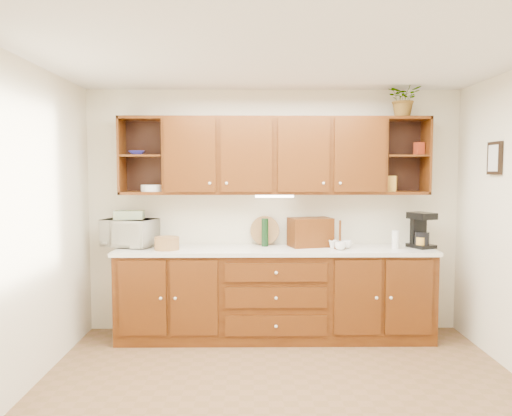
{
  "coord_description": "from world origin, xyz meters",
  "views": [
    {
      "loc": [
        -0.24,
        -3.64,
        1.73
      ],
      "look_at": [
        -0.19,
        1.15,
        1.38
      ],
      "focal_mm": 35.0,
      "sensor_mm": 36.0,
      "label": 1
    }
  ],
  "objects_px": {
    "microwave": "(130,233)",
    "bread_box": "(310,232)",
    "potted_plant": "(404,99)",
    "coffee_maker": "(421,231)"
  },
  "relations": [
    {
      "from": "bread_box",
      "to": "coffee_maker",
      "type": "height_order",
      "value": "coffee_maker"
    },
    {
      "from": "microwave",
      "to": "potted_plant",
      "type": "bearing_deg",
      "value": 17.53
    },
    {
      "from": "microwave",
      "to": "coffee_maker",
      "type": "height_order",
      "value": "coffee_maker"
    },
    {
      "from": "microwave",
      "to": "bread_box",
      "type": "height_order",
      "value": "bread_box"
    },
    {
      "from": "microwave",
      "to": "bread_box",
      "type": "bearing_deg",
      "value": 18.15
    },
    {
      "from": "coffee_maker",
      "to": "potted_plant",
      "type": "relative_size",
      "value": 0.99
    },
    {
      "from": "microwave",
      "to": "potted_plant",
      "type": "height_order",
      "value": "potted_plant"
    },
    {
      "from": "microwave",
      "to": "potted_plant",
      "type": "distance_m",
      "value": 3.17
    },
    {
      "from": "bread_box",
      "to": "potted_plant",
      "type": "bearing_deg",
      "value": -17.03
    },
    {
      "from": "coffee_maker",
      "to": "potted_plant",
      "type": "xyz_separation_m",
      "value": [
        -0.19,
        0.04,
        1.36
      ]
    }
  ]
}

